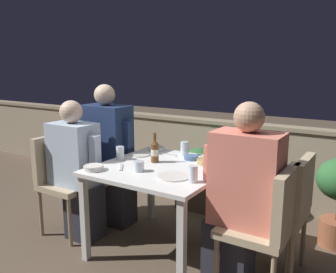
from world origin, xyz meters
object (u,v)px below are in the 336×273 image
at_px(chair_left_near, 62,174).
at_px(person_navy_jumper, 109,155).
at_px(chair_left_far, 95,164).
at_px(chair_right_far, 288,204).
at_px(person_coral_top, 240,199).
at_px(chair_right_near, 269,220).
at_px(person_blue_shirt, 77,170).
at_px(beer_bottle, 155,151).

relative_size(chair_left_near, person_navy_jumper, 0.67).
distance_m(chair_left_far, chair_right_far, 1.82).
xyz_separation_m(chair_left_far, person_coral_top, (1.60, -0.34, 0.10)).
bearing_deg(chair_right_near, chair_right_far, 84.58).
bearing_deg(chair_left_far, chair_right_far, -0.49).
height_order(person_blue_shirt, chair_left_far, person_blue_shirt).
relative_size(person_blue_shirt, person_navy_jumper, 0.91).
xyz_separation_m(chair_left_far, chair_right_far, (1.82, -0.02, 0.00)).
distance_m(chair_left_near, chair_left_far, 0.37).
bearing_deg(chair_left_near, beer_bottle, 15.79).
bearing_deg(person_coral_top, chair_left_near, -178.96).
distance_m(chair_right_far, beer_bottle, 1.07).
xyz_separation_m(chair_left_far, chair_right_near, (1.79, -0.34, 0.00)).
height_order(chair_left_near, person_navy_jumper, person_navy_jumper).
bearing_deg(chair_right_far, chair_left_far, 179.51).
xyz_separation_m(chair_right_near, chair_right_far, (0.03, 0.32, 0.00)).
bearing_deg(chair_right_near, beer_bottle, 168.31).
xyz_separation_m(chair_left_far, beer_bottle, (0.79, -0.13, 0.26)).
relative_size(chair_left_far, person_navy_jumper, 0.67).
xyz_separation_m(chair_left_near, chair_right_far, (1.86, 0.35, 0.00)).
relative_size(chair_left_near, beer_bottle, 3.62).
relative_size(chair_left_near, person_coral_top, 0.69).
xyz_separation_m(chair_left_near, person_navy_jumper, (0.23, 0.37, 0.12)).
distance_m(person_coral_top, beer_bottle, 0.84).
relative_size(person_navy_jumper, chair_right_far, 1.50).
relative_size(person_blue_shirt, person_coral_top, 0.94).
relative_size(person_navy_jumper, person_coral_top, 1.04).
height_order(chair_left_far, person_coral_top, person_coral_top).
xyz_separation_m(person_blue_shirt, chair_left_far, (-0.16, 0.37, -0.06)).
distance_m(person_blue_shirt, person_coral_top, 1.44).
bearing_deg(person_navy_jumper, beer_bottle, -12.54).
bearing_deg(chair_right_near, person_navy_jumper, 167.99).
xyz_separation_m(chair_right_near, beer_bottle, (-1.00, 0.21, 0.26)).
height_order(chair_right_near, chair_right_far, same).
bearing_deg(chair_left_near, person_navy_jumper, 57.90).
bearing_deg(chair_left_near, person_blue_shirt, -0.00).
xyz_separation_m(person_blue_shirt, chair_right_far, (1.66, 0.35, -0.06)).
height_order(chair_right_near, beer_bottle, beer_bottle).
bearing_deg(chair_left_near, chair_right_far, 10.78).
distance_m(chair_right_near, beer_bottle, 1.05).
relative_size(person_coral_top, chair_right_far, 1.45).
bearing_deg(person_coral_top, beer_bottle, 165.59).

